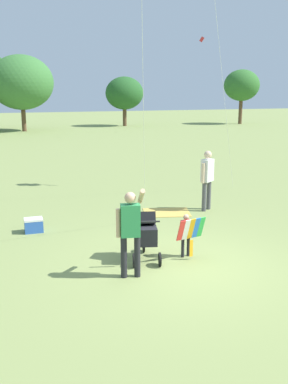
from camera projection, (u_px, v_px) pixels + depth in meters
ground_plane at (181, 265)px, 8.77m from camera, size 120.00×120.00×0.00m
child_with_butterfly_kite at (187, 231)px, 9.07m from camera, size 0.65×0.40×0.93m
person_adult_flyer at (130, 227)px, 8.02m from camera, size 0.59×0.50×1.72m
stroller at (145, 231)px, 8.97m from camera, size 0.68×1.12×1.03m
person_red_shirt at (207, 176)px, 12.54m from camera, size 0.48×0.40×1.74m
picnic_blanket at (167, 212)px, 12.50m from camera, size 1.50×1.24×0.02m
cooler_box at (34, 225)px, 10.78m from camera, size 0.45×0.33×0.35m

